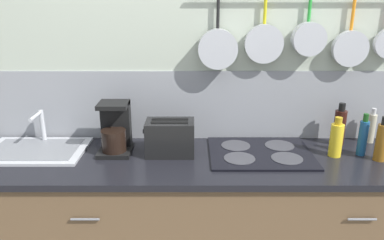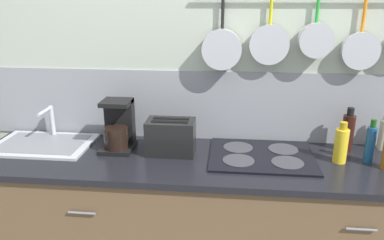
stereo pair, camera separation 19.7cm
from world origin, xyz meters
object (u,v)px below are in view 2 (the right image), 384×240
object	(u,v)px
bottle_hot_sauce	(341,145)
bottle_dish_soap	(383,134)
coffee_maker	(118,129)
bottle_vinegar	(348,132)
toaster	(171,137)
bottle_cooking_wine	(370,144)

from	to	relation	value
bottle_hot_sauce	bottle_dish_soap	xyz separation A→B (m)	(0.29, 0.20, -0.00)
coffee_maker	bottle_dish_soap	distance (m)	1.52
bottle_vinegar	bottle_dish_soap	distance (m)	0.21
toaster	coffee_maker	bearing A→B (deg)	172.10
bottle_hot_sauce	bottle_cooking_wine	world-z (taller)	bottle_cooking_wine
bottle_dish_soap	coffee_maker	bearing A→B (deg)	-174.84
bottle_hot_sauce	bottle_vinegar	xyz separation A→B (m)	(0.08, 0.17, 0.01)
toaster	bottle_hot_sauce	bearing A→B (deg)	-1.52
coffee_maker	bottle_cooking_wine	distance (m)	1.38
toaster	bottle_hot_sauce	size ratio (longest dim) A/B	1.26
bottle_vinegar	bottle_hot_sauce	bearing A→B (deg)	-115.24
coffee_maker	bottle_dish_soap	world-z (taller)	coffee_maker
bottle_dish_soap	bottle_cooking_wine	bearing A→B (deg)	-125.47
bottle_hot_sauce	bottle_cooking_wine	distance (m)	0.15
bottle_cooking_wine	bottle_dish_soap	distance (m)	0.23
bottle_hot_sauce	bottle_dish_soap	size ratio (longest dim) A/B	1.05
toaster	bottle_dish_soap	size ratio (longest dim) A/B	1.33
bottle_vinegar	toaster	bearing A→B (deg)	-171.51
coffee_maker	bottle_hot_sauce	world-z (taller)	coffee_maker
bottle_cooking_wine	bottle_vinegar	bearing A→B (deg)	114.44
coffee_maker	bottle_dish_soap	size ratio (longest dim) A/B	1.35
coffee_maker	bottle_vinegar	bearing A→B (deg)	4.60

